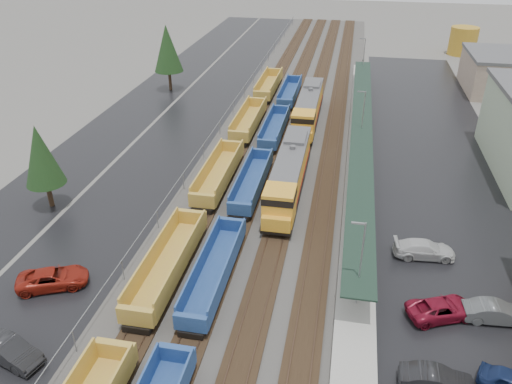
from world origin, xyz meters
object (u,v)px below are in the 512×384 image
Objects in this scene: well_string_blue at (236,220)px; parked_car_east_e at (496,312)px; storage_tank at (463,41)px; parked_car_west_b at (9,351)px; parked_car_east_a at (437,380)px; locomotive_trail at (308,109)px; locomotive_lead at (289,175)px; well_string_yellow at (197,212)px; parked_car_east_c at (424,249)px; parked_car_east_b at (442,309)px; parked_car_west_c at (53,278)px.

parked_car_east_e is (21.79, -8.37, -0.34)m from well_string_blue.
well_string_blue is 16.05× the size of storage_tank.
parked_car_east_a is (28.27, 2.96, -0.05)m from parked_car_west_b.
storage_tank reaches higher than locomotive_trail.
storage_tank reaches higher than locomotive_lead.
locomotive_trail is 29.55m from well_string_yellow.
locomotive_lead is 0.21× the size of well_string_blue.
parked_car_east_c is at bearing -3.47° from well_string_blue.
parked_car_east_b is 0.99× the size of parked_car_east_c.
parked_car_west_c is at bearing -112.88° from locomotive_trail.
locomotive_lead is 30.82m from parked_car_west_b.
locomotive_trail is 41.37m from parked_car_east_e.
locomotive_lead is 3.51× the size of parked_car_west_c.
parked_car_east_c is (-0.51, 7.63, 0.04)m from parked_car_east_b.
parked_car_east_a is at bearing 147.98° from parked_car_east_b.
locomotive_trail is at bearing 82.13° from well_string_blue.
parked_car_east_a is at bearing 140.88° from parked_car_east_e.
parked_car_east_a is (16.70, -15.66, -0.35)m from well_string_blue.
parked_car_west_b is 34.90m from parked_car_east_e.
parked_car_west_b is at bearing 165.77° from parked_car_west_c.
parked_car_east_a is at bearing -43.15° from well_string_blue.
parked_car_east_a is 7.07m from parked_car_east_b.
storage_tank reaches higher than parked_car_east_b.
locomotive_trail reaches higher than parked_car_west_c.
parked_car_west_b reaches higher than parked_car_east_e.
locomotive_trail reaches higher than parked_car_east_a.
well_string_yellow is at bearing 52.73° from parked_car_east_a.
well_string_blue is 83.16m from storage_tank.
parked_car_east_b is (17.87, -8.68, -0.39)m from well_string_blue.
parked_car_east_e reaches higher than parked_car_east_a.
storage_tank is (28.61, 47.54, 0.52)m from locomotive_trail.
parked_car_east_a is (12.70, -44.59, -1.60)m from locomotive_trail.
well_string_blue is 19.87m from parked_car_east_b.
parked_car_east_c is (-15.25, -77.53, -2.12)m from storage_tank.
parked_car_west_c is (-16.84, -39.91, -1.60)m from locomotive_trail.
parked_car_west_c is 31.78m from parked_car_east_c.
well_string_yellow reaches higher than well_string_blue.
well_string_yellow is (-8.00, -7.42, -1.16)m from locomotive_lead.
parked_car_west_b is 0.95× the size of parked_car_east_b.
locomotive_lead is 74.27m from storage_tank.
well_string_yellow is 14.50m from parked_car_west_c.
locomotive_lead is 8.97m from well_string_blue.
storage_tank reaches higher than parked_car_east_c.
parked_car_east_a is 8.89m from parked_car_east_e.
parked_car_west_b is at bearing -114.92° from storage_tank.
parked_car_east_c reaches higher than parked_car_east_a.
locomotive_lead reaches higher than parked_car_east_e.
well_string_blue reaches higher than parked_car_east_c.
parked_car_west_b is at bearing 115.91° from parked_car_east_c.
locomotive_lead is at bearing 50.72° from parked_car_east_c.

